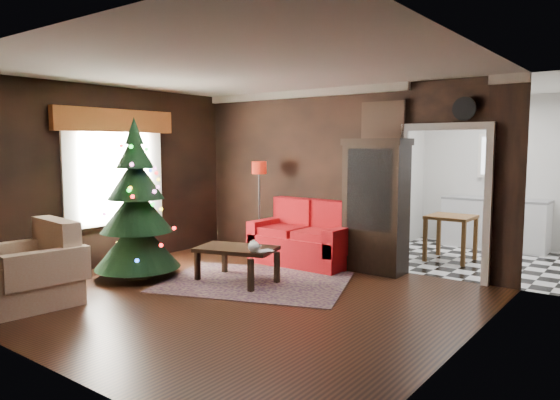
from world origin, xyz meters
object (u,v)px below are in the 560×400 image
Objects in this scene: coffee_table at (237,264)px; kitchen_table at (451,238)px; christmas_tree at (136,205)px; armchair at (28,266)px; floor_lamp at (259,208)px; curio_cabinet at (376,209)px; teapot at (254,246)px; wall_clock at (465,109)px; loveseat at (303,233)px.

kitchen_table is at bearing 58.69° from coffee_table.
armchair is (0.02, -1.59, -0.59)m from christmas_tree.
christmas_tree is (-0.48, -2.17, 0.22)m from floor_lamp.
curio_cabinet is 11.02× the size of teapot.
kitchen_table is (1.90, 3.13, 0.12)m from coffee_table.
floor_lamp is 1.53× the size of armchair.
teapot is (1.25, -1.65, -0.26)m from floor_lamp.
teapot is at bearing -135.14° from wall_clock.
wall_clock is (2.35, 0.40, 1.88)m from loveseat.
kitchen_table is at bearing 65.56° from curio_cabinet.
kitchen_table is at bearing 66.94° from armchair.
armchair is at bearing -129.07° from teapot.
coffee_table is at bearing 162.00° from teapot.
loveseat is at bearing -170.34° from wall_clock.
floor_lamp reaches higher than coffee_table.
teapot is at bearing -114.24° from curio_cabinet.
wall_clock is at bearing 8.53° from curio_cabinet.
teapot is 3.38m from wall_clock.
floor_lamp is at bearing 77.57° from christmas_tree.
christmas_tree is 3.07× the size of kitchen_table.
kitchen_table reaches higher than teapot.
armchair is 2.60m from coffee_table.
armchair is (-2.54, -3.95, -0.49)m from curio_cabinet.
curio_cabinet is at bearing 65.76° from teapot.
loveseat is at bearing 56.64° from christmas_tree.
loveseat is at bearing 101.27° from teapot.
curio_cabinet reaches higher than floor_lamp.
floor_lamp is 2.11× the size of kitchen_table.
curio_cabinet is 5.94× the size of wall_clock.
curio_cabinet is at bearing 42.70° from christmas_tree.
floor_lamp reaches higher than loveseat.
curio_cabinet is at bearing -114.44° from kitchen_table.
christmas_tree is at bearing -163.16° from teapot.
christmas_tree is at bearing -130.25° from kitchen_table.
christmas_tree is 1.67m from coffee_table.
curio_cabinet reaches higher than teapot.
christmas_tree is 2.22× the size of armchair.
wall_clock reaches higher than kitchen_table.
floor_lamp is 0.69× the size of christmas_tree.
kitchen_table is (3.21, 3.79, -0.67)m from christmas_tree.
loveseat is 0.99m from floor_lamp.
christmas_tree is 1.69m from armchair.
coffee_table is at bearing -121.31° from kitchen_table.
armchair is (-1.39, -3.73, -0.04)m from loveseat.
wall_clock reaches higher than coffee_table.
curio_cabinet is at bearing 64.86° from armchair.
teapot is 3.59m from kitchen_table.
floor_lamp is 1.81m from coffee_table.
kitchen_table is (1.80, 1.65, -0.12)m from loveseat.
armchair is at bearing -110.47° from loveseat.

